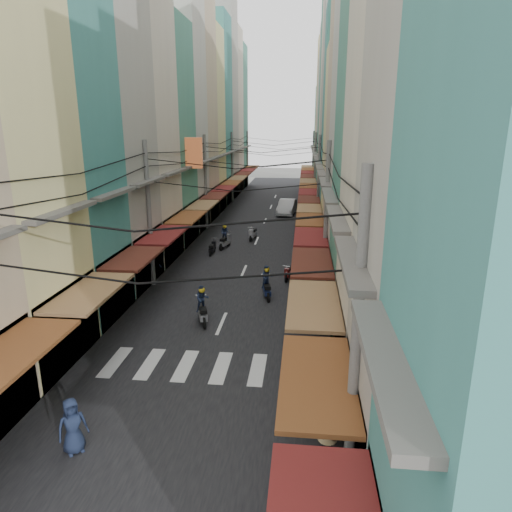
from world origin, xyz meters
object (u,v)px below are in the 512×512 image
Objects in this scene: market_umbrella at (373,328)px; traffic_sign at (326,286)px; bicycle at (385,329)px; white_car at (287,214)px.

traffic_sign is at bearing 107.79° from market_umbrella.
market_umbrella is at bearing -72.21° from traffic_sign.
traffic_sign is at bearing 110.73° from bicycle.
market_umbrella reaches higher than white_car.
market_umbrella reaches higher than bicycle.
bicycle is at bearing -3.54° from traffic_sign.
bicycle is (5.53, -27.54, 0.00)m from white_car.
market_umbrella is (4.27, -31.91, 2.02)m from white_car.
market_umbrella is 4.77m from traffic_sign.
bicycle is 4.98m from market_umbrella.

